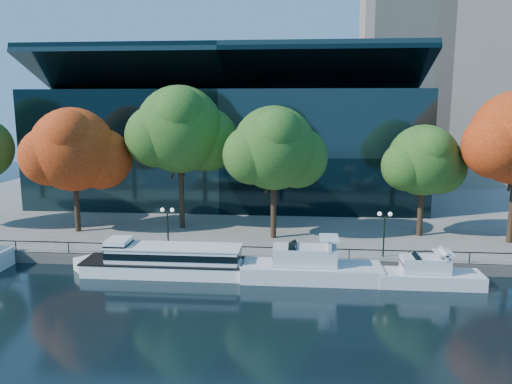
# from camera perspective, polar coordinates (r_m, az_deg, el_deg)

# --- Properties ---
(ground) EXTENTS (160.00, 160.00, 0.00)m
(ground) POSITION_cam_1_polar(r_m,az_deg,el_deg) (41.38, -3.17, -10.09)
(ground) COLOR black
(ground) RESTS_ON ground
(promenade) EXTENTS (90.00, 67.08, 1.00)m
(promenade) POSITION_cam_1_polar(r_m,az_deg,el_deg) (76.28, 0.72, -0.36)
(promenade) COLOR slate
(promenade) RESTS_ON ground
(railing) EXTENTS (88.20, 0.08, 0.99)m
(railing) POSITION_cam_1_polar(r_m,az_deg,el_deg) (43.84, -2.59, -6.26)
(railing) COLOR black
(railing) RESTS_ON promenade
(convention_building) EXTENTS (50.00, 24.57, 21.43)m
(convention_building) POSITION_cam_1_polar(r_m,az_deg,el_deg) (71.13, -2.77, 5.38)
(convention_building) COLOR black
(convention_building) RESTS_ON ground
(tour_boat) EXTENTS (15.73, 3.51, 2.98)m
(tour_boat) POSITION_cam_1_polar(r_m,az_deg,el_deg) (43.20, -10.47, -7.60)
(tour_boat) COLOR white
(tour_boat) RESTS_ON ground
(cruiser_near) EXTENTS (12.64, 3.26, 3.66)m
(cruiser_near) POSITION_cam_1_polar(r_m,az_deg,el_deg) (41.31, 5.66, -8.49)
(cruiser_near) COLOR silver
(cruiser_near) RESTS_ON ground
(cruiser_far) EXTENTS (9.15, 2.54, 2.99)m
(cruiser_far) POSITION_cam_1_polar(r_m,az_deg,el_deg) (42.18, 18.72, -8.86)
(cruiser_far) COLOR silver
(cruiser_far) RESTS_ON ground
(tree_1) EXTENTS (10.73, 8.80, 12.93)m
(tree_1) POSITION_cam_1_polar(r_m,az_deg,el_deg) (54.56, -20.00, 4.39)
(tree_1) COLOR black
(tree_1) RESTS_ON promenade
(tree_2) EXTENTS (11.51, 9.44, 15.21)m
(tree_2) POSITION_cam_1_polar(r_m,az_deg,el_deg) (53.28, -8.52, 6.87)
(tree_2) COLOR black
(tree_2) RESTS_ON promenade
(tree_3) EXTENTS (10.25, 8.40, 13.11)m
(tree_3) POSITION_cam_1_polar(r_m,az_deg,el_deg) (48.73, 2.25, 4.83)
(tree_3) COLOR black
(tree_3) RESTS_ON promenade
(tree_4) EXTENTS (8.83, 7.24, 11.25)m
(tree_4) POSITION_cam_1_polar(r_m,az_deg,el_deg) (52.39, 18.74, 3.29)
(tree_4) COLOR black
(tree_4) RESTS_ON promenade
(lamp_1) EXTENTS (1.26, 0.36, 4.03)m
(lamp_1) POSITION_cam_1_polar(r_m,az_deg,el_deg) (45.71, -10.08, -3.09)
(lamp_1) COLOR black
(lamp_1) RESTS_ON promenade
(lamp_2) EXTENTS (1.26, 0.36, 4.03)m
(lamp_2) POSITION_cam_1_polar(r_m,az_deg,el_deg) (44.77, 14.47, -3.53)
(lamp_2) COLOR black
(lamp_2) RESTS_ON promenade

